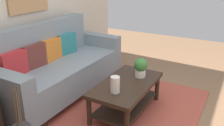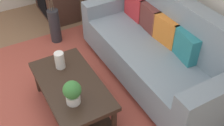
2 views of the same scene
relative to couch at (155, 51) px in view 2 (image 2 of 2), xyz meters
The scene contains 12 objects.
ground_plane 1.65m from the couch, 98.01° to the right, with size 8.99×8.99×0.00m, color #8C6647.
area_rug 1.18m from the couch, 101.64° to the right, with size 2.75×1.87×0.01m, color #B24C3D.
couch is the anchor object (origin of this frame).
throw_pillow_crimson 0.72m from the couch, 169.28° to the left, with size 0.36×0.12×0.32m, color red.
throw_pillow_maroon 0.44m from the couch, 159.27° to the left, with size 0.36×0.12×0.32m, color brown.
throw_pillow_orange 0.28m from the couch, 90.00° to the left, with size 0.36×0.12×0.32m, color orange.
throw_pillow_teal 0.44m from the couch, 20.73° to the left, with size 0.36×0.12×0.32m, color teal.
coffee_table 1.12m from the couch, 89.18° to the right, with size 1.10×0.60×0.43m.
tabletop_vase 1.15m from the couch, 104.27° to the right, with size 0.11×0.11×0.20m, color white.
potted_plant_tabletop 1.23m from the couch, 77.06° to the right, with size 0.18×0.18×0.26m.
side_table 1.39m from the couch, behind, with size 0.44×0.44×0.56m, color #332319.
floor_vase 1.60m from the couch, 149.77° to the right, with size 0.16×0.16×0.53m, color #2D2D33.
Camera 2 is at (2.25, -0.17, 2.46)m, focal length 43.70 mm.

